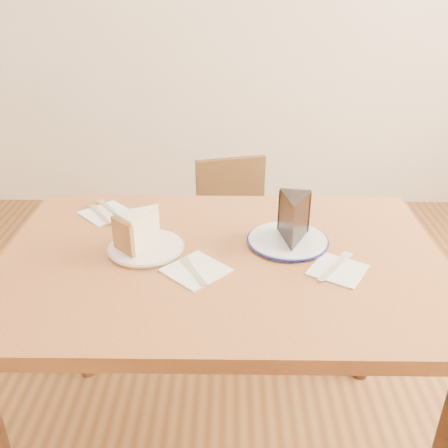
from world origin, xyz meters
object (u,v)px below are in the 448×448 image
plate_cream (146,248)px  carrot_cake (142,229)px  chair_far (237,237)px  plate_navy (288,241)px  chocolate_cake (293,222)px  table (222,286)px

plate_cream → carrot_cake: 0.05m
chair_far → plate_navy: plate_navy is taller
chair_far → carrot_cake: (-0.27, -0.70, 0.40)m
plate_cream → plate_navy: bearing=6.5°
plate_cream → chair_far: bearing=69.8°
carrot_cake → chocolate_cake: 0.41m
table → carrot_cake: 0.27m
plate_navy → chocolate_cake: (0.01, -0.01, 0.07)m
chair_far → plate_navy: bearing=86.9°
plate_cream → carrot_cake: carrot_cake is taller
table → plate_cream: plate_cream is taller
table → carrot_cake: size_ratio=10.19×
table → carrot_cake: bearing=168.7°
chocolate_cake → plate_cream: bearing=12.3°
chair_far → plate_cream: bearing=55.3°
plate_navy → carrot_cake: carrot_cake is taller
table → chair_far: 0.78m
plate_navy → chocolate_cake: chocolate_cake is taller
table → chocolate_cake: 0.27m
plate_cream → plate_navy: size_ratio=0.91×
plate_cream → chocolate_cake: bearing=4.8°
plate_cream → plate_navy: 0.40m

